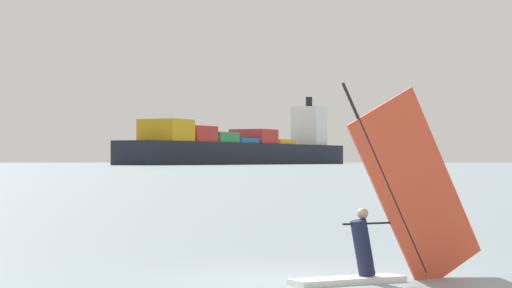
# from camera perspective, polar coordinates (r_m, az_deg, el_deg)

# --- Properties ---
(ground_plane) EXTENTS (4000.00, 4000.00, 0.00)m
(ground_plane) POSITION_cam_1_polar(r_m,az_deg,el_deg) (21.28, 1.66, -7.23)
(ground_plane) COLOR gray
(windsurfer) EXTENTS (3.70, 2.93, 4.13)m
(windsurfer) POSITION_cam_1_polar(r_m,az_deg,el_deg) (21.14, 6.89, -4.33)
(windsurfer) COLOR white
(windsurfer) RESTS_ON ground_plane
(cargo_ship) EXTENTS (89.47, 209.43, 40.63)m
(cargo_ship) POSITION_cam_1_polar(r_m,az_deg,el_deg) (579.06, -0.60, -0.20)
(cargo_ship) COLOR black
(cargo_ship) RESTS_ON ground_plane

